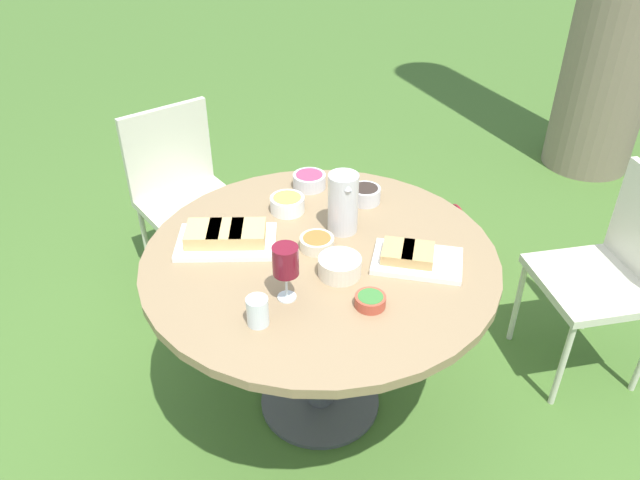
# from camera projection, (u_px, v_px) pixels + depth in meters

# --- Properties ---
(ground_plane) EXTENTS (40.00, 40.00, 0.00)m
(ground_plane) POSITION_uv_depth(u_px,v_px,m) (320.00, 401.00, 2.59)
(ground_plane) COLOR #446B2B
(dining_table) EXTENTS (1.24, 1.24, 0.75)m
(dining_table) POSITION_uv_depth(u_px,v_px,m) (320.00, 279.00, 2.22)
(dining_table) COLOR #4C4C51
(dining_table) RESTS_ON ground_plane
(chair_near_left) EXTENTS (0.47, 0.45, 0.89)m
(chair_near_left) POSITION_uv_depth(u_px,v_px,m) (615.00, 266.00, 2.48)
(chair_near_left) COLOR beige
(chair_near_left) RESTS_ON ground_plane
(chair_near_right) EXTENTS (0.55, 0.56, 0.89)m
(chair_near_right) POSITION_uv_depth(u_px,v_px,m) (183.00, 186.00, 3.01)
(chair_near_right) COLOR beige
(chair_near_right) RESTS_ON ground_plane
(water_pitcher) EXTENTS (0.12, 0.11, 0.23)m
(water_pitcher) POSITION_uv_depth(u_px,v_px,m) (343.00, 203.00, 2.22)
(water_pitcher) COLOR silver
(water_pitcher) RESTS_ON dining_table
(wine_glass) EXTENTS (0.08, 0.08, 0.19)m
(wine_glass) POSITION_uv_depth(u_px,v_px,m) (286.00, 262.00, 1.89)
(wine_glass) COLOR silver
(wine_glass) RESTS_ON dining_table
(platter_bread_main) EXTENTS (0.29, 0.39, 0.07)m
(platter_bread_main) POSITION_uv_depth(u_px,v_px,m) (226.00, 237.00, 2.19)
(platter_bread_main) COLOR white
(platter_bread_main) RESTS_ON dining_table
(platter_charcuterie) EXTENTS (0.31, 0.35, 0.06)m
(platter_charcuterie) POSITION_uv_depth(u_px,v_px,m) (413.00, 257.00, 2.11)
(platter_charcuterie) COLOR white
(platter_charcuterie) RESTS_ON dining_table
(bowl_fries) EXTENTS (0.13, 0.13, 0.06)m
(bowl_fries) POSITION_uv_depth(u_px,v_px,m) (287.00, 203.00, 2.37)
(bowl_fries) COLOR white
(bowl_fries) RESTS_ON dining_table
(bowl_salad) EXTENTS (0.10, 0.10, 0.04)m
(bowl_salad) POSITION_uv_depth(u_px,v_px,m) (370.00, 300.00, 1.92)
(bowl_salad) COLOR #B74733
(bowl_salad) RESTS_ON dining_table
(bowl_olives) EXTENTS (0.12, 0.12, 0.06)m
(bowl_olives) POSITION_uv_depth(u_px,v_px,m) (365.00, 194.00, 2.43)
(bowl_olives) COLOR silver
(bowl_olives) RESTS_ON dining_table
(bowl_dip_red) EXTENTS (0.13, 0.13, 0.06)m
(bowl_dip_red) POSITION_uv_depth(u_px,v_px,m) (309.00, 180.00, 2.53)
(bowl_dip_red) COLOR silver
(bowl_dip_red) RESTS_ON dining_table
(bowl_dip_cream) EXTENTS (0.14, 0.14, 0.07)m
(bowl_dip_cream) POSITION_uv_depth(u_px,v_px,m) (340.00, 265.00, 2.05)
(bowl_dip_cream) COLOR beige
(bowl_dip_cream) RESTS_ON dining_table
(bowl_roasted_veg) EXTENTS (0.12, 0.12, 0.04)m
(bowl_roasted_veg) POSITION_uv_depth(u_px,v_px,m) (317.00, 242.00, 2.18)
(bowl_roasted_veg) COLOR beige
(bowl_roasted_veg) RESTS_ON dining_table
(cup_water_near) EXTENTS (0.07, 0.07, 0.09)m
(cup_water_near) POSITION_uv_depth(u_px,v_px,m) (258.00, 311.00, 1.84)
(cup_water_near) COLOR silver
(cup_water_near) RESTS_ON dining_table
(handbag) EXTENTS (0.30, 0.14, 0.37)m
(handbag) POSITION_uv_depth(u_px,v_px,m) (453.00, 245.00, 3.29)
(handbag) COLOR maroon
(handbag) RESTS_ON ground_plane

